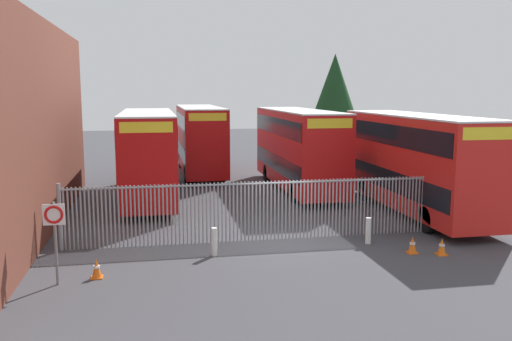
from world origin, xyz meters
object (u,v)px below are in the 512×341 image
at_px(double_decker_bus_far_back, 200,137).
at_px(traffic_cone_mid_forecourt, 97,269).
at_px(bollard_near_left, 214,242).
at_px(double_decker_bus_near_gate, 415,159).
at_px(bollard_center_front, 368,231).
at_px(double_decker_bus_behind_fence_right, 148,152).
at_px(traffic_cone_by_gate, 412,245).
at_px(traffic_cone_near_kerb, 442,247).
at_px(speed_limit_sign_post, 54,224).
at_px(double_decker_bus_behind_fence_left, 298,146).

distance_m(double_decker_bus_far_back, traffic_cone_mid_forecourt, 20.55).
distance_m(bollard_near_left, traffic_cone_mid_forecourt, 3.97).
xyz_separation_m(double_decker_bus_near_gate, bollard_center_front, (-3.94, -4.34, -1.95)).
height_order(double_decker_bus_behind_fence_right, bollard_near_left, double_decker_bus_behind_fence_right).
bearing_deg(double_decker_bus_near_gate, double_decker_bus_behind_fence_right, 155.02).
relative_size(traffic_cone_by_gate, traffic_cone_mid_forecourt, 1.00).
height_order(bollard_near_left, traffic_cone_near_kerb, bollard_near_left).
bearing_deg(traffic_cone_by_gate, speed_limit_sign_post, -175.31).
xyz_separation_m(double_decker_bus_near_gate, double_decker_bus_behind_fence_left, (-3.61, 6.55, 0.00)).
xyz_separation_m(traffic_cone_by_gate, traffic_cone_mid_forecourt, (-10.27, -0.54, 0.00)).
relative_size(double_decker_bus_behind_fence_right, traffic_cone_near_kerb, 18.32).
height_order(double_decker_bus_near_gate, traffic_cone_by_gate, double_decker_bus_near_gate).
xyz_separation_m(double_decker_bus_behind_fence_left, speed_limit_sign_post, (-10.63, -13.23, -0.65)).
relative_size(double_decker_bus_behind_fence_right, traffic_cone_mid_forecourt, 18.32).
relative_size(bollard_center_front, traffic_cone_mid_forecourt, 1.61).
relative_size(double_decker_bus_near_gate, double_decker_bus_far_back, 1.00).
xyz_separation_m(double_decker_bus_behind_fence_left, bollard_near_left, (-5.94, -11.30, -1.95)).
height_order(traffic_cone_mid_forecourt, traffic_cone_near_kerb, same).
bearing_deg(double_decker_bus_behind_fence_left, traffic_cone_mid_forecourt, -126.76).
distance_m(double_decker_bus_near_gate, traffic_cone_near_kerb, 6.80).
height_order(double_decker_bus_behind_fence_right, double_decker_bus_far_back, same).
distance_m(double_decker_bus_behind_fence_right, double_decker_bus_far_back, 8.76).
xyz_separation_m(double_decker_bus_behind_fence_right, bollard_center_front, (7.78, -9.80, -1.95)).
distance_m(double_decker_bus_behind_fence_left, traffic_cone_near_kerb, 12.94).
xyz_separation_m(double_decker_bus_far_back, speed_limit_sign_post, (-5.83, -20.26, -0.65)).
xyz_separation_m(bollard_near_left, speed_limit_sign_post, (-4.69, -1.93, 1.30)).
distance_m(bollard_center_front, traffic_cone_mid_forecourt, 9.47).
height_order(traffic_cone_by_gate, speed_limit_sign_post, speed_limit_sign_post).
relative_size(double_decker_bus_behind_fence_right, bollard_near_left, 11.38).
relative_size(double_decker_bus_behind_fence_left, bollard_center_front, 11.38).
height_order(bollard_center_front, traffic_cone_near_kerb, bollard_center_front).
xyz_separation_m(double_decker_bus_behind_fence_right, traffic_cone_mid_forecourt, (-1.49, -11.75, -2.13)).
bearing_deg(speed_limit_sign_post, bollard_center_front, 12.80).
relative_size(traffic_cone_near_kerb, speed_limit_sign_post, 0.25).
bearing_deg(traffic_cone_mid_forecourt, traffic_cone_near_kerb, 0.90).
bearing_deg(bollard_near_left, speed_limit_sign_post, -157.60).
height_order(double_decker_bus_far_back, speed_limit_sign_post, double_decker_bus_far_back).
bearing_deg(bollard_near_left, bollard_center_front, 4.15).
distance_m(double_decker_bus_near_gate, double_decker_bus_far_back, 15.97).
bearing_deg(traffic_cone_mid_forecourt, bollard_center_front, 11.90).
relative_size(traffic_cone_by_gate, traffic_cone_near_kerb, 1.00).
relative_size(double_decker_bus_near_gate, speed_limit_sign_post, 4.50).
bearing_deg(bollard_near_left, traffic_cone_near_kerb, -10.35).
bearing_deg(bollard_center_front, traffic_cone_mid_forecourt, -168.10).
bearing_deg(traffic_cone_mid_forecourt, double_decker_bus_behind_fence_right, 82.79).
xyz_separation_m(double_decker_bus_near_gate, bollard_near_left, (-9.55, -4.75, -1.95)).
relative_size(bollard_near_left, bollard_center_front, 1.00).
bearing_deg(double_decker_bus_behind_fence_right, double_decker_bus_near_gate, -24.98).
bearing_deg(double_decker_bus_far_back, double_decker_bus_behind_fence_left, -55.66).
relative_size(double_decker_bus_behind_fence_right, speed_limit_sign_post, 4.50).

